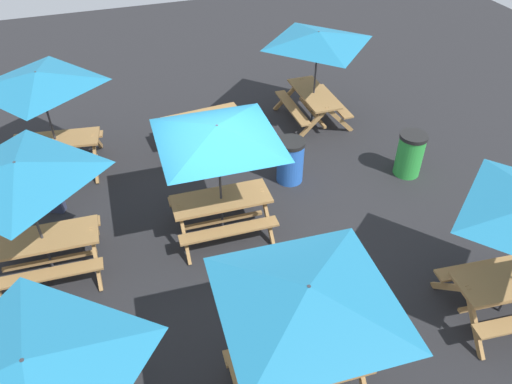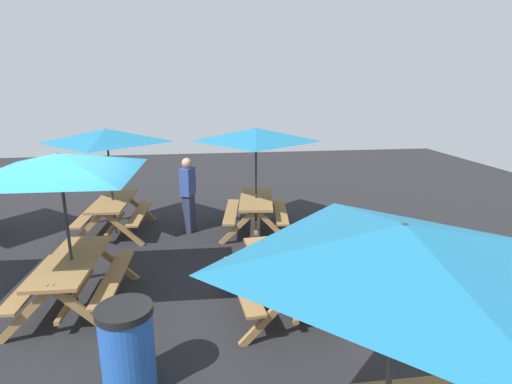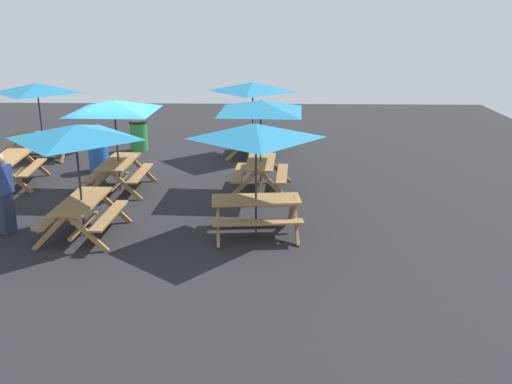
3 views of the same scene
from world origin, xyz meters
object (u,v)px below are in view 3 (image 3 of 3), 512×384
object	(u,v)px
trash_bin_green	(139,135)
trash_bin_blue	(98,154)
picnic_table_6	(261,113)
person_standing	(4,192)
picnic_table_7	(38,94)
picnic_table_2	(256,139)
picnic_table_4	(10,164)
picnic_table_5	(253,92)
picnic_table_3	(115,113)
picnic_table_1	(76,140)

from	to	relation	value
trash_bin_green	trash_bin_blue	bearing A→B (deg)	-13.35
picnic_table_6	person_standing	world-z (taller)	picnic_table_6
picnic_table_6	picnic_table_7	bearing A→B (deg)	-112.32
person_standing	picnic_table_2	bearing A→B (deg)	-64.75
picnic_table_4	trash_bin_green	xyz separation A→B (m)	(-3.91, 2.50, -0.07)
picnic_table_5	picnic_table_7	size ratio (longest dim) A/B	1.00
picnic_table_6	picnic_table_7	distance (m)	7.52
picnic_table_4	trash_bin_green	size ratio (longest dim) A/B	1.96
picnic_table_4	picnic_table_6	world-z (taller)	picnic_table_6
trash_bin_blue	trash_bin_green	bearing A→B (deg)	166.65
picnic_table_2	picnic_table_3	size ratio (longest dim) A/B	0.83
picnic_table_6	trash_bin_green	size ratio (longest dim) A/B	2.88
picnic_table_6	trash_bin_green	xyz separation A→B (m)	(-4.23, -4.06, -1.49)
picnic_table_1	picnic_table_3	xyz separation A→B (m)	(-3.09, -0.05, 0.00)
picnic_table_5	trash_bin_blue	xyz separation A→B (m)	(1.91, -4.34, -1.49)
picnic_table_4	picnic_table_7	xyz separation A→B (m)	(-2.87, -0.25, 1.43)
picnic_table_1	picnic_table_7	world-z (taller)	same
picnic_table_3	picnic_table_4	world-z (taller)	picnic_table_3
picnic_table_6	person_standing	size ratio (longest dim) A/B	1.69
picnic_table_2	person_standing	world-z (taller)	picnic_table_2
picnic_table_3	picnic_table_6	world-z (taller)	same
picnic_table_7	person_standing	distance (m)	6.52
trash_bin_green	picnic_table_5	bearing A→B (deg)	80.92
picnic_table_3	trash_bin_blue	bearing A→B (deg)	-147.93
picnic_table_3	trash_bin_blue	xyz separation A→B (m)	(-1.79, -1.05, -1.49)
picnic_table_1	picnic_table_3	size ratio (longest dim) A/B	0.83
picnic_table_4	person_standing	world-z (taller)	person_standing
picnic_table_5	picnic_table_7	xyz separation A→B (m)	(0.44, -6.49, 0.00)
picnic_table_3	trash_bin_blue	distance (m)	2.56
picnic_table_2	trash_bin_blue	world-z (taller)	picnic_table_2
picnic_table_3	person_standing	bearing A→B (deg)	-26.41
trash_bin_green	person_standing	world-z (taller)	person_standing
picnic_table_3	trash_bin_blue	size ratio (longest dim) A/B	2.89
trash_bin_green	picnic_table_6	bearing A→B (deg)	43.81
picnic_table_1	picnic_table_2	world-z (taller)	same
picnic_table_2	trash_bin_green	size ratio (longest dim) A/B	2.38
picnic_table_5	person_standing	distance (m)	8.32
picnic_table_4	trash_bin_blue	bearing A→B (deg)	120.74
person_standing	trash_bin_blue	bearing A→B (deg)	18.18
picnic_table_3	person_standing	world-z (taller)	picnic_table_3
picnic_table_1	picnic_table_3	world-z (taller)	same
picnic_table_3	trash_bin_blue	world-z (taller)	picnic_table_3
picnic_table_2	trash_bin_green	xyz separation A→B (m)	(-7.19, -4.02, -1.49)
picnic_table_2	trash_bin_blue	xyz separation A→B (m)	(-4.68, -4.61, -1.49)
picnic_table_1	picnic_table_6	distance (m)	4.75
picnic_table_7	trash_bin_green	xyz separation A→B (m)	(-1.04, 2.75, -1.49)
picnic_table_7	trash_bin_green	size ratio (longest dim) A/B	2.38
picnic_table_3	person_standing	distance (m)	3.53
picnic_table_3	picnic_table_5	xyz separation A→B (m)	(-3.70, 3.28, 0.00)
picnic_table_5	picnic_table_3	bearing A→B (deg)	-36.13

